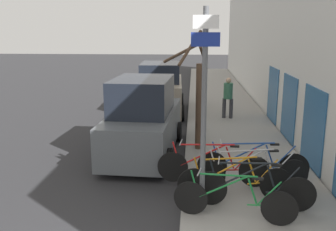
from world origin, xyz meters
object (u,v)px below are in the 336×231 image
bicycle_2 (235,181)px  bicycle_4 (213,167)px  pedestrian_near (228,95)px  bicycle_5 (253,165)px  bicycle_3 (252,172)px  parked_car_0 (144,121)px  parked_car_1 (161,90)px  bicycle_0 (234,200)px  signpost (204,106)px  bicycle_1 (253,189)px  street_tree (198,94)px

bicycle_2 → bicycle_4: 0.87m
pedestrian_near → bicycle_5: bearing=-74.3°
bicycle_5 → pedestrian_near: (-0.02, 6.39, 0.52)m
bicycle_3 → pedestrian_near: (0.07, 6.86, 0.53)m
bicycle_4 → bicycle_3: bearing=-101.8°
bicycle_2 → parked_car_0: parked_car_0 is taller
bicycle_4 → parked_car_1: bearing=18.7°
bicycle_2 → pedestrian_near: bearing=-8.0°
bicycle_0 → parked_car_1: bearing=24.3°
bicycle_5 → parked_car_0: (-2.82, 2.22, 0.45)m
bicycle_2 → bicycle_5: (0.51, 0.98, 0.01)m
bicycle_0 → bicycle_3: size_ratio=0.89×
parked_car_0 → bicycle_5: bearing=-35.2°
signpost → bicycle_3: signpost is taller
bicycle_1 → bicycle_5: size_ratio=0.93×
signpost → bicycle_1: signpost is taller
signpost → parked_car_1: signpost is taller
bicycle_2 → bicycle_3: (0.41, 0.51, 0.00)m
bicycle_3 → bicycle_4: bicycle_4 is taller
bicycle_0 → bicycle_5: (0.62, 1.83, 0.02)m
parked_car_1 → bicycle_3: bearing=-74.0°
parked_car_0 → parked_car_1: (0.02, 5.48, 0.00)m
street_tree → parked_car_0: bearing=-172.2°
bicycle_2 → street_tree: 3.70m
bicycle_1 → bicycle_2: bicycle_1 is taller
parked_car_0 → bicycle_0: bearing=-58.4°
bicycle_3 → signpost: bearing=128.2°
bicycle_1 → street_tree: street_tree is taller
parked_car_0 → pedestrian_near: size_ratio=2.82×
signpost → pedestrian_near: bearing=81.6°
street_tree → bicycle_0: bearing=-81.5°
bicycle_4 → parked_car_1: 8.15m
parked_car_0 → bicycle_4: bearing=-49.0°
signpost → bicycle_4: signpost is taller
bicycle_1 → parked_car_1: 9.42m
bicycle_5 → street_tree: street_tree is taller
bicycle_5 → parked_car_1: bearing=20.1°
bicycle_3 → parked_car_1: (-2.71, 8.17, 0.46)m
bicycle_3 → bicycle_5: bicycle_5 is taller
signpost → street_tree: (-0.06, 3.96, -0.46)m
signpost → pedestrian_near: 8.08m
parked_car_1 → street_tree: street_tree is taller
signpost → parked_car_0: size_ratio=0.85×
signpost → bicycle_5: size_ratio=1.50×
signpost → bicycle_1: (0.99, 0.18, -1.67)m
street_tree → bicycle_3: bearing=-68.3°
parked_car_1 → bicycle_0: bearing=-79.4°
bicycle_0 → parked_car_0: parked_car_0 is taller
bicycle_4 → bicycle_0: bearing=-164.1°
bicycle_5 → bicycle_4: bearing=103.4°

